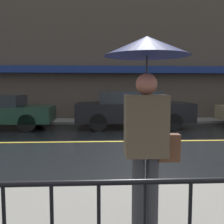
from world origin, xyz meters
name	(u,v)px	position (x,y,z in m)	size (l,w,h in m)	color
ground_plane	(157,141)	(0.00, 0.00, 0.00)	(80.00, 80.00, 0.00)	black
sidewalk_far	(135,121)	(0.00, 4.77, 0.05)	(28.00, 1.64, 0.10)	gray
lane_marking	(157,141)	(0.00, 0.00, 0.00)	(25.20, 0.12, 0.01)	gold
building_storefront	(133,55)	(0.00, 5.72, 3.39)	(28.00, 0.85, 6.88)	#4C4238
pedestrian	(147,88)	(-1.33, -5.32, 1.69)	(0.92, 0.92, 2.13)	#333338
car_black	(132,109)	(-0.41, 2.80, 0.80)	(4.78, 1.87, 1.54)	black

